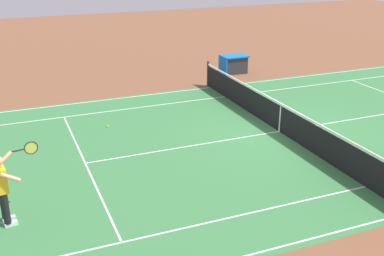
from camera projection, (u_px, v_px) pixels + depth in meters
ground_plane at (279, 131)px, 15.68m from camera, size 60.00×60.00×0.00m
court_slab at (279, 131)px, 15.68m from camera, size 24.20×11.40×0.00m
court_line_markings at (279, 131)px, 15.68m from camera, size 23.85×11.05×0.01m
tennis_net at (280, 118)px, 15.50m from camera, size 0.10×11.70×1.08m
tennis_player_near at (3, 186)px, 10.23m from camera, size 1.03×0.82×1.70m
tennis_ball at (108, 126)px, 16.04m from camera, size 0.07×0.07×0.07m
equipment_cart_tarped at (234, 64)px, 22.53m from camera, size 1.25×0.84×0.85m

